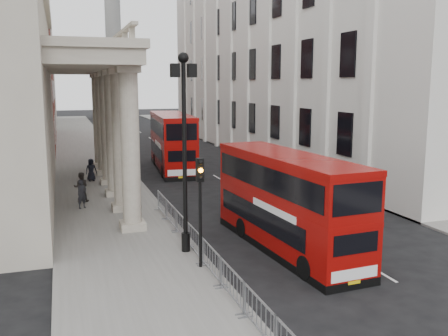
# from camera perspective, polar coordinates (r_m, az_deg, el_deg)

# --- Properties ---
(ground) EXTENTS (260.00, 260.00, 0.00)m
(ground) POSITION_cam_1_polar(r_m,az_deg,el_deg) (18.32, 0.59, -13.50)
(ground) COLOR black
(ground) RESTS_ON ground
(sidewalk_west) EXTENTS (6.00, 140.00, 0.12)m
(sidewalk_west) POSITION_cam_1_polar(r_m,az_deg,el_deg) (46.57, -14.99, 0.45)
(sidewalk_west) COLOR slate
(sidewalk_west) RESTS_ON ground
(sidewalk_east) EXTENTS (3.00, 140.00, 0.12)m
(sidewalk_east) POSITION_cam_1_polar(r_m,az_deg,el_deg) (50.21, 4.14, 1.40)
(sidewalk_east) COLOR slate
(sidewalk_east) RESTS_ON ground
(kerb) EXTENTS (0.20, 140.00, 0.14)m
(kerb) POSITION_cam_1_polar(r_m,az_deg,el_deg) (46.81, -11.39, 0.65)
(kerb) COLOR slate
(kerb) RESTS_ON ground
(brick_building) EXTENTS (9.00, 32.00, 22.00)m
(brick_building) POSITION_cam_1_polar(r_m,az_deg,el_deg) (64.27, -23.26, 12.22)
(brick_building) COLOR maroon
(brick_building) RESTS_ON ground
(west_building_far) EXTENTS (9.00, 30.00, 20.00)m
(west_building_far) POSITION_cam_1_polar(r_m,az_deg,el_deg) (96.13, -21.62, 10.60)
(west_building_far) COLOR gray
(west_building_far) RESTS_ON ground
(east_building) EXTENTS (8.00, 55.00, 25.00)m
(east_building) POSITION_cam_1_polar(r_m,az_deg,el_deg) (52.80, 6.06, 15.30)
(east_building) COLOR beige
(east_building) RESTS_ON ground
(monument_column) EXTENTS (8.00, 8.00, 54.20)m
(monument_column) POSITION_cam_1_polar(r_m,az_deg,el_deg) (108.92, -12.51, 13.99)
(monument_column) COLOR #60605E
(monument_column) RESTS_ON ground
(lamp_post_south) EXTENTS (1.05, 0.44, 8.32)m
(lamp_post_south) POSITION_cam_1_polar(r_m,az_deg,el_deg) (20.66, -4.55, 3.24)
(lamp_post_south) COLOR black
(lamp_post_south) RESTS_ON sidewalk_west
(lamp_post_mid) EXTENTS (1.05, 0.44, 8.32)m
(lamp_post_mid) POSITION_cam_1_polar(r_m,az_deg,el_deg) (36.35, -10.58, 5.83)
(lamp_post_mid) COLOR black
(lamp_post_mid) RESTS_ON sidewalk_west
(lamp_post_north) EXTENTS (1.05, 0.44, 8.32)m
(lamp_post_north) POSITION_cam_1_polar(r_m,az_deg,el_deg) (52.23, -12.98, 6.84)
(lamp_post_north) COLOR black
(lamp_post_north) RESTS_ON sidewalk_west
(traffic_light) EXTENTS (0.28, 0.33, 4.30)m
(traffic_light) POSITION_cam_1_polar(r_m,az_deg,el_deg) (19.05, -2.74, -2.79)
(traffic_light) COLOR black
(traffic_light) RESTS_ON sidewalk_west
(crowd_barriers) EXTENTS (0.50, 18.75, 1.10)m
(crowd_barriers) POSITION_cam_1_polar(r_m,az_deg,el_deg) (19.97, -2.45, -9.46)
(crowd_barriers) COLOR gray
(crowd_barriers) RESTS_ON sidewalk_west
(bus_near) EXTENTS (3.04, 9.91, 4.22)m
(bus_near) POSITION_cam_1_polar(r_m,az_deg,el_deg) (21.86, 7.21, -3.66)
(bus_near) COLOR #880806
(bus_near) RESTS_ON ground
(bus_far) EXTENTS (3.53, 11.09, 4.71)m
(bus_far) POSITION_cam_1_polar(r_m,az_deg,el_deg) (42.27, -5.95, 3.11)
(bus_far) COLOR #870806
(bus_far) RESTS_ON ground
(pedestrian_a) EXTENTS (0.73, 0.67, 1.68)m
(pedestrian_a) POSITION_cam_1_polar(r_m,az_deg,el_deg) (29.74, -15.93, -2.88)
(pedestrian_a) COLOR black
(pedestrian_a) RESTS_ON sidewalk_west
(pedestrian_b) EXTENTS (0.95, 0.77, 1.81)m
(pedestrian_b) POSITION_cam_1_polar(r_m,az_deg,el_deg) (31.39, -16.02, -2.11)
(pedestrian_b) COLOR black
(pedestrian_b) RESTS_ON sidewalk_west
(pedestrian_c) EXTENTS (0.87, 0.63, 1.65)m
(pedestrian_c) POSITION_cam_1_polar(r_m,az_deg,el_deg) (37.99, -14.94, -0.20)
(pedestrian_c) COLOR black
(pedestrian_c) RESTS_ON sidewalk_west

